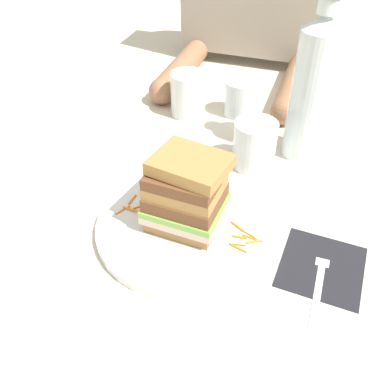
{
  "coord_description": "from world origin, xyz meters",
  "views": [
    {
      "loc": [
        0.16,
        -0.47,
        0.49
      ],
      "look_at": [
        -0.01,
        0.02,
        0.05
      ],
      "focal_mm": 39.88,
      "sensor_mm": 36.0,
      "label": 1
    }
  ],
  "objects_px": {
    "water_bottle": "(312,88)",
    "empty_tumbler_0": "(239,98)",
    "sandwich": "(186,194)",
    "empty_tumbler_1": "(188,94)",
    "fork": "(320,276)",
    "knife": "(94,198)",
    "main_plate": "(186,226)",
    "juice_glass": "(254,146)",
    "napkin_dark": "(322,266)"
  },
  "relations": [
    {
      "from": "water_bottle",
      "to": "empty_tumbler_0",
      "type": "bearing_deg",
      "value": 144.34
    },
    {
      "from": "sandwich",
      "to": "empty_tumbler_1",
      "type": "height_order",
      "value": "sandwich"
    },
    {
      "from": "empty_tumbler_0",
      "to": "empty_tumbler_1",
      "type": "relative_size",
      "value": 0.82
    },
    {
      "from": "fork",
      "to": "empty_tumbler_0",
      "type": "bearing_deg",
      "value": 118.21
    },
    {
      "from": "sandwich",
      "to": "knife",
      "type": "xyz_separation_m",
      "value": [
        -0.18,
        0.02,
        -0.07
      ]
    },
    {
      "from": "water_bottle",
      "to": "empty_tumbler_0",
      "type": "height_order",
      "value": "water_bottle"
    },
    {
      "from": "main_plate",
      "to": "sandwich",
      "type": "distance_m",
      "value": 0.07
    },
    {
      "from": "main_plate",
      "to": "water_bottle",
      "type": "relative_size",
      "value": 0.94
    },
    {
      "from": "sandwich",
      "to": "water_bottle",
      "type": "bearing_deg",
      "value": 62.72
    },
    {
      "from": "fork",
      "to": "water_bottle",
      "type": "bearing_deg",
      "value": 102.96
    },
    {
      "from": "knife",
      "to": "empty_tumbler_1",
      "type": "height_order",
      "value": "empty_tumbler_1"
    },
    {
      "from": "knife",
      "to": "fork",
      "type": "bearing_deg",
      "value": -7.4
    },
    {
      "from": "juice_glass",
      "to": "sandwich",
      "type": "bearing_deg",
      "value": -106.64
    },
    {
      "from": "juice_glass",
      "to": "empty_tumbler_1",
      "type": "bearing_deg",
      "value": 141.35
    },
    {
      "from": "juice_glass",
      "to": "empty_tumbler_1",
      "type": "height_order",
      "value": "empty_tumbler_1"
    },
    {
      "from": "water_bottle",
      "to": "empty_tumbler_1",
      "type": "relative_size",
      "value": 3.17
    },
    {
      "from": "fork",
      "to": "juice_glass",
      "type": "xyz_separation_m",
      "value": [
        -0.15,
        0.24,
        0.04
      ]
    },
    {
      "from": "napkin_dark",
      "to": "fork",
      "type": "distance_m",
      "value": 0.02
    },
    {
      "from": "main_plate",
      "to": "juice_glass",
      "type": "xyz_separation_m",
      "value": [
        0.06,
        0.21,
        0.03
      ]
    },
    {
      "from": "napkin_dark",
      "to": "empty_tumbler_1",
      "type": "xyz_separation_m",
      "value": [
        -0.34,
        0.37,
        0.05
      ]
    },
    {
      "from": "juice_glass",
      "to": "water_bottle",
      "type": "relative_size",
      "value": 0.3
    },
    {
      "from": "napkin_dark",
      "to": "juice_glass",
      "type": "height_order",
      "value": "juice_glass"
    },
    {
      "from": "sandwich",
      "to": "napkin_dark",
      "type": "distance_m",
      "value": 0.23
    },
    {
      "from": "knife",
      "to": "empty_tumbler_1",
      "type": "xyz_separation_m",
      "value": [
        0.06,
        0.34,
        0.05
      ]
    },
    {
      "from": "knife",
      "to": "empty_tumbler_0",
      "type": "xyz_separation_m",
      "value": [
        0.17,
        0.37,
        0.04
      ]
    },
    {
      "from": "napkin_dark",
      "to": "sandwich",
      "type": "bearing_deg",
      "value": 177.15
    },
    {
      "from": "water_bottle",
      "to": "napkin_dark",
      "type": "bearing_deg",
      "value": -76.02
    },
    {
      "from": "fork",
      "to": "empty_tumbler_1",
      "type": "distance_m",
      "value": 0.52
    },
    {
      "from": "fork",
      "to": "knife",
      "type": "height_order",
      "value": "fork"
    },
    {
      "from": "fork",
      "to": "napkin_dark",
      "type": "bearing_deg",
      "value": 89.15
    },
    {
      "from": "main_plate",
      "to": "empty_tumbler_1",
      "type": "xyz_separation_m",
      "value": [
        -0.12,
        0.36,
        0.04
      ]
    },
    {
      "from": "main_plate",
      "to": "empty_tumbler_0",
      "type": "xyz_separation_m",
      "value": [
        -0.01,
        0.39,
        0.03
      ]
    },
    {
      "from": "sandwich",
      "to": "juice_glass",
      "type": "distance_m",
      "value": 0.22
    },
    {
      "from": "juice_glass",
      "to": "fork",
      "type": "bearing_deg",
      "value": -57.59
    },
    {
      "from": "sandwich",
      "to": "water_bottle",
      "type": "relative_size",
      "value": 0.41
    },
    {
      "from": "main_plate",
      "to": "empty_tumbler_1",
      "type": "bearing_deg",
      "value": 108.76
    },
    {
      "from": "main_plate",
      "to": "empty_tumbler_1",
      "type": "relative_size",
      "value": 2.97
    },
    {
      "from": "knife",
      "to": "water_bottle",
      "type": "xyz_separation_m",
      "value": [
        0.32,
        0.26,
        0.14
      ]
    },
    {
      "from": "fork",
      "to": "water_bottle",
      "type": "relative_size",
      "value": 0.54
    },
    {
      "from": "water_bottle",
      "to": "empty_tumbler_0",
      "type": "xyz_separation_m",
      "value": [
        -0.16,
        0.11,
        -0.1
      ]
    },
    {
      "from": "napkin_dark",
      "to": "empty_tumbler_1",
      "type": "relative_size",
      "value": 1.3
    },
    {
      "from": "water_bottle",
      "to": "empty_tumbler_1",
      "type": "distance_m",
      "value": 0.29
    },
    {
      "from": "main_plate",
      "to": "sandwich",
      "type": "bearing_deg",
      "value": 32.7
    },
    {
      "from": "napkin_dark",
      "to": "juice_glass",
      "type": "xyz_separation_m",
      "value": [
        -0.15,
        0.22,
        0.04
      ]
    },
    {
      "from": "fork",
      "to": "empty_tumbler_0",
      "type": "distance_m",
      "value": 0.48
    },
    {
      "from": "main_plate",
      "to": "sandwich",
      "type": "height_order",
      "value": "sandwich"
    },
    {
      "from": "empty_tumbler_0",
      "to": "napkin_dark",
      "type": "bearing_deg",
      "value": -60.45
    },
    {
      "from": "sandwich",
      "to": "empty_tumbler_1",
      "type": "relative_size",
      "value": 1.29
    },
    {
      "from": "fork",
      "to": "main_plate",
      "type": "bearing_deg",
      "value": 171.37
    },
    {
      "from": "main_plate",
      "to": "sandwich",
      "type": "relative_size",
      "value": 2.3
    }
  ]
}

